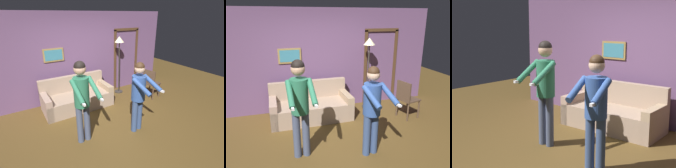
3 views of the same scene
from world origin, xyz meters
The scene contains 7 objects.
ground_plane centered at (0.00, 0.00, 0.00)m, with size 12.00×12.00×0.00m, color #543D1B.
back_wall_assembly centered at (0.02, 2.04, 1.30)m, with size 6.40×0.10×2.60m.
couch centered at (-0.27, 1.43, 0.28)m, with size 1.91×0.87×0.87m.
torchiere_lamp centered at (1.32, 1.68, 1.52)m, with size 0.30×0.30×1.88m.
person_standing_left centered at (-0.68, -0.04, 1.06)m, with size 0.45×0.68×1.74m.
person_standing_right centered at (0.51, -0.32, 0.97)m, with size 0.50×0.64×1.62m.
dining_chair_distant centered at (1.94, 0.80, 0.53)m, with size 0.50×0.50×0.93m.
Camera 2 is at (-1.03, -3.43, 2.38)m, focal length 35.00 mm.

